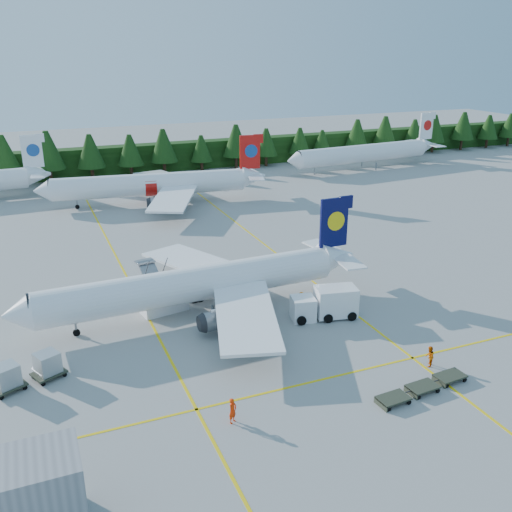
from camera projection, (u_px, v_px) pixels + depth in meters
name	position (u px, v px, depth m)	size (l,w,h in m)	color
ground	(321.00, 340.00, 53.71)	(320.00, 320.00, 0.00)	gray
taxi_stripe_a	(131.00, 285.00, 66.02)	(0.25, 120.00, 0.01)	yellow
taxi_stripe_b	(287.00, 262.00, 73.19)	(0.25, 120.00, 0.01)	yellow
taxi_stripe_cross	(354.00, 372.00, 48.50)	(80.00, 0.25, 0.01)	yellow
treeline_hedge	(140.00, 159.00, 123.73)	(220.00, 4.00, 6.00)	black
terminal_building	(28.00, 500.00, 31.36)	(6.00, 4.00, 5.20)	gray
airliner_navy	(186.00, 286.00, 57.75)	(36.27, 29.82, 10.54)	white
airliner_red	(147.00, 185.00, 98.56)	(38.72, 31.67, 11.29)	white
airliner_far_right	(359.00, 154.00, 126.20)	(39.36, 7.15, 11.45)	white
airstairs	(162.00, 301.00, 59.65)	(5.07, 6.89, 4.24)	white
service_truck	(324.00, 303.00, 57.68)	(6.96, 3.68, 3.19)	white
dolly_train	(423.00, 387.00, 45.59)	(8.82, 2.59, 0.15)	#313426
uld_pair	(28.00, 370.00, 46.31)	(6.22, 3.59, 1.93)	#313426
crew_a	(233.00, 411.00, 41.68)	(0.73, 0.48, 2.01)	#FA3105
crew_b	(429.00, 356.00, 49.08)	(0.91, 0.71, 1.88)	#D75604
crew_c	(301.00, 301.00, 59.68)	(0.81, 0.55, 1.96)	orange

